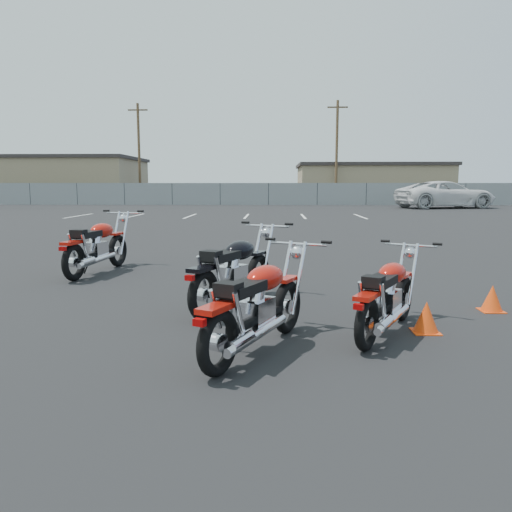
{
  "coord_description": "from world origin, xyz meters",
  "views": [
    {
      "loc": [
        0.45,
        -6.38,
        1.65
      ],
      "look_at": [
        0.2,
        0.6,
        0.65
      ],
      "focal_mm": 35.0,
      "sensor_mm": 36.0,
      "label": 1
    }
  ],
  "objects_px": {
    "motorcycle_rear_red": "(388,296)",
    "motorcycle_third_red": "(258,306)",
    "white_van": "(446,187)",
    "motorcycle_front_red": "(97,246)",
    "motorcycle_second_black": "(234,271)"
  },
  "relations": [
    {
      "from": "motorcycle_rear_red",
      "to": "motorcycle_third_red",
      "type": "bearing_deg",
      "value": -155.48
    },
    {
      "from": "white_van",
      "to": "motorcycle_third_red",
      "type": "bearing_deg",
      "value": 145.11
    },
    {
      "from": "motorcycle_third_red",
      "to": "motorcycle_rear_red",
      "type": "bearing_deg",
      "value": 24.52
    },
    {
      "from": "motorcycle_rear_red",
      "to": "motorcycle_front_red",
      "type": "bearing_deg",
      "value": 140.93
    },
    {
      "from": "motorcycle_second_black",
      "to": "motorcycle_third_red",
      "type": "xyz_separation_m",
      "value": [
        0.38,
        -1.84,
        -0.02
      ]
    },
    {
      "from": "motorcycle_third_red",
      "to": "white_van",
      "type": "distance_m",
      "value": 33.78
    },
    {
      "from": "motorcycle_rear_red",
      "to": "white_van",
      "type": "height_order",
      "value": "white_van"
    },
    {
      "from": "motorcycle_second_black",
      "to": "motorcycle_third_red",
      "type": "relative_size",
      "value": 1.06
    },
    {
      "from": "motorcycle_front_red",
      "to": "motorcycle_third_red",
      "type": "distance_m",
      "value": 5.36
    },
    {
      "from": "motorcycle_third_red",
      "to": "white_van",
      "type": "bearing_deg",
      "value": 68.52
    },
    {
      "from": "motorcycle_second_black",
      "to": "motorcycle_rear_red",
      "type": "distance_m",
      "value": 2.16
    },
    {
      "from": "motorcycle_front_red",
      "to": "motorcycle_third_red",
      "type": "bearing_deg",
      "value": -54.16
    },
    {
      "from": "motorcycle_second_black",
      "to": "white_van",
      "type": "bearing_deg",
      "value": 66.69
    },
    {
      "from": "motorcycle_second_black",
      "to": "motorcycle_rear_red",
      "type": "bearing_deg",
      "value": -33.61
    },
    {
      "from": "motorcycle_front_red",
      "to": "motorcycle_second_black",
      "type": "relative_size",
      "value": 1.07
    }
  ]
}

